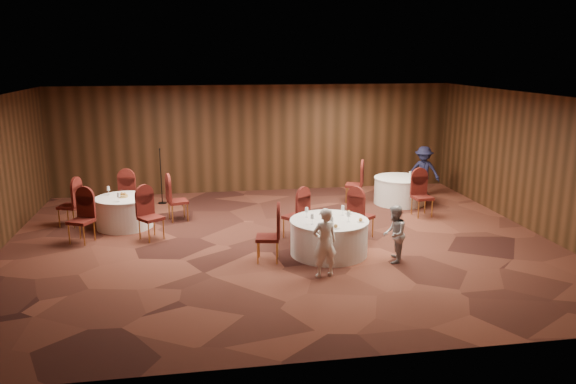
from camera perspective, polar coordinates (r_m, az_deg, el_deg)
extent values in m
plane|color=black|center=(12.51, -0.76, -5.15)|extent=(12.00, 12.00, 0.00)
plane|color=silver|center=(11.87, -0.81, 9.63)|extent=(12.00, 12.00, 0.00)
plane|color=black|center=(16.98, -3.31, 5.42)|extent=(12.00, 0.00, 12.00)
plane|color=black|center=(7.35, 5.08, -5.79)|extent=(12.00, 0.00, 12.00)
plane|color=black|center=(14.26, 23.84, 2.66)|extent=(0.00, 10.00, 10.00)
cylinder|color=white|center=(11.74, 4.18, -4.62)|extent=(1.60, 1.60, 0.72)
cylinder|color=white|center=(11.63, 4.21, -2.91)|extent=(1.63, 1.63, 0.03)
cylinder|color=white|center=(14.09, -16.29, -2.01)|extent=(1.33, 1.33, 0.72)
cylinder|color=white|center=(14.00, -16.39, -0.57)|extent=(1.36, 1.36, 0.03)
cylinder|color=white|center=(15.98, 11.26, 0.12)|extent=(1.40, 1.40, 0.72)
cylinder|color=white|center=(15.90, 11.32, 1.40)|extent=(1.43, 1.43, 0.03)
cylinder|color=silver|center=(11.52, 6.16, -3.03)|extent=(0.06, 0.06, 0.01)
cylinder|color=silver|center=(11.50, 6.16, -2.75)|extent=(0.01, 0.01, 0.11)
cone|color=silver|center=(11.48, 6.18, -2.25)|extent=(0.08, 0.08, 0.10)
cylinder|color=silver|center=(11.98, 5.57, -2.36)|extent=(0.06, 0.06, 0.01)
cylinder|color=silver|center=(11.96, 5.58, -2.09)|extent=(0.01, 0.01, 0.11)
cone|color=silver|center=(11.94, 5.59, -1.60)|extent=(0.08, 0.08, 0.10)
cylinder|color=silver|center=(11.15, 4.45, -3.56)|extent=(0.06, 0.06, 0.01)
cylinder|color=silver|center=(11.14, 4.45, -3.27)|extent=(0.01, 0.01, 0.11)
cone|color=silver|center=(11.11, 4.46, -2.75)|extent=(0.08, 0.08, 0.10)
cylinder|color=silver|center=(11.31, 2.48, -3.28)|extent=(0.06, 0.06, 0.01)
cylinder|color=silver|center=(11.29, 2.48, -3.00)|extent=(0.01, 0.01, 0.11)
cone|color=silver|center=(11.26, 2.49, -2.49)|extent=(0.08, 0.08, 0.10)
cylinder|color=silver|center=(11.78, 1.89, -2.57)|extent=(0.06, 0.06, 0.01)
cylinder|color=silver|center=(11.77, 1.90, -2.30)|extent=(0.01, 0.01, 0.11)
cone|color=silver|center=(11.74, 1.90, -1.81)|extent=(0.08, 0.08, 0.10)
cylinder|color=white|center=(11.08, 4.87, -3.66)|extent=(0.15, 0.15, 0.01)
sphere|color=#9E6B33|center=(11.07, 4.87, -3.46)|extent=(0.08, 0.08, 0.08)
cylinder|color=white|center=(11.55, 7.38, -3.01)|extent=(0.15, 0.15, 0.01)
sphere|color=#9E6B33|center=(11.54, 7.39, -2.81)|extent=(0.08, 0.08, 0.08)
cylinder|color=white|center=(12.09, 6.19, -2.20)|extent=(0.15, 0.15, 0.01)
sphere|color=#9E6B33|center=(12.08, 6.20, -2.01)|extent=(0.08, 0.08, 0.08)
cylinder|color=silver|center=(14.08, -14.61, -0.30)|extent=(0.06, 0.06, 0.01)
cylinder|color=silver|center=(14.07, -14.62, -0.07)|extent=(0.01, 0.01, 0.11)
cone|color=silver|center=(14.04, -14.65, 0.35)|extent=(0.08, 0.08, 0.10)
cylinder|color=silver|center=(14.32, -17.75, -0.28)|extent=(0.06, 0.06, 0.01)
cylinder|color=silver|center=(14.31, -17.77, -0.05)|extent=(0.01, 0.01, 0.11)
cone|color=silver|center=(14.28, -17.80, 0.35)|extent=(0.08, 0.08, 0.10)
cylinder|color=silver|center=(13.60, -16.79, -0.93)|extent=(0.06, 0.06, 0.01)
cylinder|color=silver|center=(13.59, -16.81, -0.69)|extent=(0.01, 0.01, 0.11)
cone|color=silver|center=(13.57, -16.84, -0.26)|extent=(0.08, 0.08, 0.10)
cylinder|color=olive|center=(13.99, -16.40, -0.39)|extent=(0.22, 0.22, 0.06)
sphere|color=#9E6B33|center=(13.99, -16.53, -0.14)|extent=(0.07, 0.07, 0.07)
sphere|color=#9E6B33|center=(13.95, -16.26, -0.17)|extent=(0.07, 0.07, 0.07)
cylinder|color=silver|center=(15.74, 12.29, 1.30)|extent=(0.06, 0.06, 0.01)
cylinder|color=silver|center=(15.73, 12.30, 1.50)|extent=(0.01, 0.01, 0.11)
cone|color=silver|center=(15.71, 12.32, 1.88)|extent=(0.08, 0.08, 0.10)
cylinder|color=black|center=(16.15, -12.64, -1.08)|extent=(0.24, 0.24, 0.02)
cylinder|color=black|center=(15.97, -12.78, 1.62)|extent=(0.02, 0.02, 1.54)
cylinder|color=black|center=(15.89, -12.91, 4.26)|extent=(0.04, 0.12, 0.04)
imported|color=white|center=(10.48, 3.72, -5.15)|extent=(0.53, 0.40, 1.33)
imported|color=#A9AAAE|center=(11.40, 10.75, -4.21)|extent=(0.63, 0.69, 1.17)
imported|color=black|center=(16.91, 13.58, 2.05)|extent=(1.10, 0.97, 1.47)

